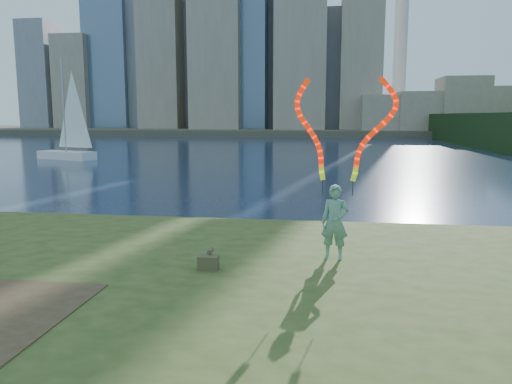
# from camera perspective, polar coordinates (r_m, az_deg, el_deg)

# --- Properties ---
(ground) EXTENTS (320.00, 320.00, 0.00)m
(ground) POSITION_cam_1_polar(r_m,az_deg,el_deg) (10.53, -9.41, -11.72)
(ground) COLOR #1A2741
(ground) RESTS_ON ground
(grassy_knoll) EXTENTS (20.00, 18.00, 0.80)m
(grassy_knoll) POSITION_cam_1_polar(r_m,az_deg,el_deg) (8.41, -14.29, -14.79)
(grassy_knoll) COLOR #384719
(grassy_knoll) RESTS_ON ground
(far_shore) EXTENTS (320.00, 40.00, 1.20)m
(far_shore) POSITION_cam_1_polar(r_m,az_deg,el_deg) (104.49, 6.42, 6.95)
(far_shore) COLOR #484335
(far_shore) RESTS_ON ground
(woman_with_ribbons) EXTENTS (1.97, 0.51, 3.90)m
(woman_with_ribbons) POSITION_cam_1_polar(r_m,az_deg,el_deg) (10.00, 9.16, 0.46)
(woman_with_ribbons) COLOR #10673D
(woman_with_ribbons) RESTS_ON grassy_knoll
(canvas_bag) EXTENTS (0.38, 0.43, 0.36)m
(canvas_bag) POSITION_cam_1_polar(r_m,az_deg,el_deg) (9.47, -5.44, -7.94)
(canvas_bag) COLOR #424326
(canvas_bag) RESTS_ON grassy_knoll
(sailboat) EXTENTS (5.57, 3.22, 8.45)m
(sailboat) POSITION_cam_1_polar(r_m,az_deg,el_deg) (45.17, -20.65, 5.34)
(sailboat) COLOR white
(sailboat) RESTS_ON ground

